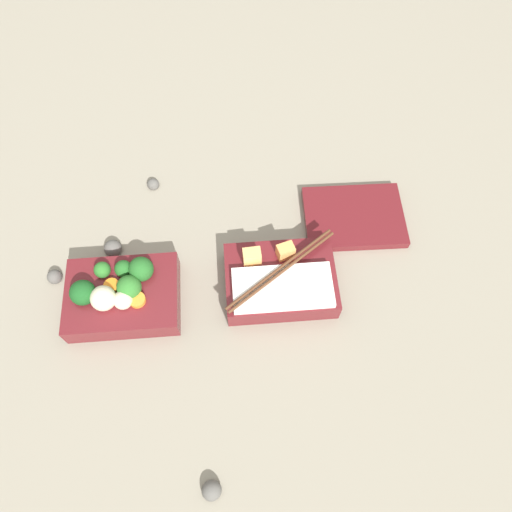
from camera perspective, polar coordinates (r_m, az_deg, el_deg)
The scene contains 8 objects.
ground_plane at distance 0.83m, azimuth -6.29°, elevation -4.05°, with size 3.00×3.00×0.00m, color gray.
bento_tray_vegetable at distance 0.82m, azimuth -15.15°, elevation -4.24°, with size 0.18×0.13×0.07m.
bento_tray_rice at distance 0.80m, azimuth 2.78°, elevation -2.70°, with size 0.18×0.13×0.07m.
bento_lid at distance 0.90m, azimuth 11.11°, elevation 4.39°, with size 0.17×0.13×0.02m, color maroon.
pebble_0 at distance 0.88m, azimuth -16.03°, elevation 0.83°, with size 0.03×0.03×0.03m, color #595651.
pebble_1 at distance 0.94m, azimuth -11.67°, elevation 8.02°, with size 0.02×0.02×0.02m, color #595651.
pebble_2 at distance 0.75m, azimuth -5.10°, elevation -25.12°, with size 0.03×0.03×0.03m, color #595651.
pebble_3 at distance 0.89m, azimuth -22.01°, elevation -2.21°, with size 0.02×0.02×0.02m, color #595651.
Camera 1 is at (0.07, -0.33, 0.75)m, focal length 35.00 mm.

